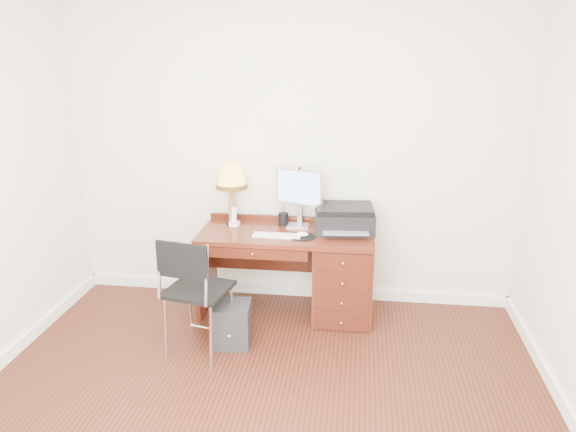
# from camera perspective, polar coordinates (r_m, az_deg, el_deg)

# --- Properties ---
(ground) EXTENTS (4.00, 4.00, 0.00)m
(ground) POSITION_cam_1_polar(r_m,az_deg,el_deg) (3.95, -2.94, -18.76)
(ground) COLOR black
(ground) RESTS_ON ground
(room_shell) EXTENTS (4.00, 4.00, 4.00)m
(room_shell) POSITION_cam_1_polar(r_m,az_deg,el_deg) (4.44, -1.47, -13.48)
(room_shell) COLOR silver
(room_shell) RESTS_ON ground
(desk) EXTENTS (1.50, 0.67, 0.75)m
(desk) POSITION_cam_1_polar(r_m,az_deg,el_deg) (4.93, 3.60, -5.49)
(desk) COLOR #571F12
(desk) RESTS_ON ground
(monitor) EXTENTS (0.43, 0.22, 0.51)m
(monitor) POSITION_cam_1_polar(r_m,az_deg,el_deg) (4.92, 1.06, 2.62)
(monitor) COLOR silver
(monitor) RESTS_ON desk
(keyboard) EXTENTS (0.41, 0.12, 0.02)m
(keyboard) POSITION_cam_1_polar(r_m,az_deg,el_deg) (4.73, -1.14, -2.00)
(keyboard) COLOR white
(keyboard) RESTS_ON desk
(mouse_pad) EXTENTS (0.22, 0.22, 0.04)m
(mouse_pad) POSITION_cam_1_polar(r_m,az_deg,el_deg) (4.72, 1.47, -1.99)
(mouse_pad) COLOR black
(mouse_pad) RESTS_ON desk
(printer) EXTENTS (0.54, 0.43, 0.22)m
(printer) POSITION_cam_1_polar(r_m,az_deg,el_deg) (4.87, 5.74, -0.25)
(printer) COLOR black
(printer) RESTS_ON desk
(leg_lamp) EXTENTS (0.28, 0.28, 0.57)m
(leg_lamp) POSITION_cam_1_polar(r_m,az_deg,el_deg) (4.95, -5.76, 3.73)
(leg_lamp) COLOR black
(leg_lamp) RESTS_ON desk
(phone) EXTENTS (0.09, 0.09, 0.17)m
(phone) POSITION_cam_1_polar(r_m,az_deg,el_deg) (5.01, -5.47, -0.43)
(phone) COLOR white
(phone) RESTS_ON desk
(pen_cup) EXTENTS (0.09, 0.09, 0.11)m
(pen_cup) POSITION_cam_1_polar(r_m,az_deg,el_deg) (5.01, -0.48, -0.31)
(pen_cup) COLOR black
(pen_cup) RESTS_ON desk
(chair) EXTENTS (0.53, 0.54, 0.96)m
(chair) POSITION_cam_1_polar(r_m,az_deg,el_deg) (4.29, -9.43, -6.88)
(chair) COLOR black
(chair) RESTS_ON ground
(equipment_box) EXTENTS (0.32, 0.32, 0.34)m
(equipment_box) POSITION_cam_1_polar(r_m,az_deg,el_deg) (4.57, -5.73, -10.84)
(equipment_box) COLOR black
(equipment_box) RESTS_ON ground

